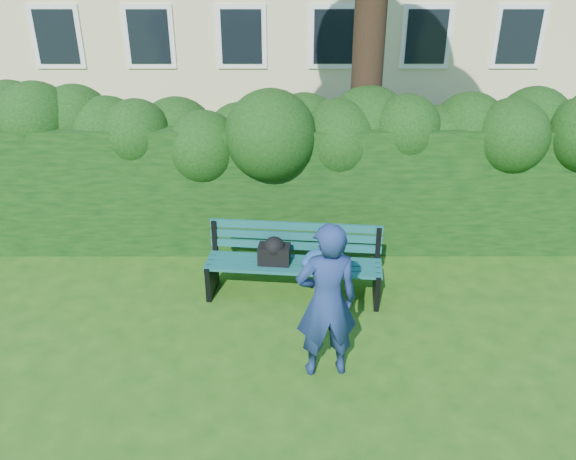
{
  "coord_description": "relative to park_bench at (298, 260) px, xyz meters",
  "views": [
    {
      "loc": [
        -0.0,
        -5.32,
        3.81
      ],
      "look_at": [
        0.0,
        0.6,
        0.95
      ],
      "focal_mm": 35.0,
      "sensor_mm": 36.0,
      "label": 1
    }
  ],
  "objects": [
    {
      "name": "ground",
      "position": [
        -0.12,
        -0.7,
        -0.5
      ],
      "size": [
        80.0,
        80.0,
        0.0
      ],
      "primitive_type": "plane",
      "color": "#1F5012",
      "rests_on": "ground"
    },
    {
      "name": "hedge",
      "position": [
        -0.12,
        1.5,
        0.4
      ],
      "size": [
        10.0,
        1.0,
        1.8
      ],
      "color": "black",
      "rests_on": "ground"
    },
    {
      "name": "park_bench",
      "position": [
        0.0,
        0.0,
        0.0
      ],
      "size": [
        2.19,
        0.77,
        0.89
      ],
      "rotation": [
        0.0,
        0.0,
        -0.1
      ],
      "color": "#0F4B4A",
      "rests_on": "ground"
    },
    {
      "name": "man_reading",
      "position": [
        0.25,
        -1.45,
        0.33
      ],
      "size": [
        0.65,
        0.47,
        1.67
      ],
      "primitive_type": "imported",
      "rotation": [
        0.0,
        0.0,
        3.27
      ],
      "color": "navy",
      "rests_on": "ground"
    }
  ]
}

